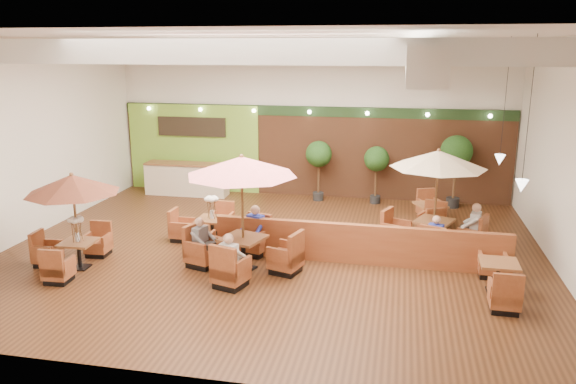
% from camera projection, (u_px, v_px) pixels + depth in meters
% --- Properties ---
extents(room, '(14.04, 14.00, 5.52)m').
position_uv_depth(room, '(291.00, 109.00, 15.05)').
color(room, '#381E0F').
rests_on(room, ground).
extents(service_counter, '(3.00, 0.75, 1.18)m').
position_uv_depth(service_counter, '(187.00, 179.00, 20.40)').
color(service_counter, beige).
rests_on(service_counter, ground).
extents(booth_divider, '(7.28, 0.27, 1.01)m').
position_uv_depth(booth_divider, '(358.00, 244.00, 13.88)').
color(booth_divider, brown).
rests_on(booth_divider, ground).
extents(table_0, '(2.27, 2.34, 2.39)m').
position_uv_depth(table_0, '(72.00, 200.00, 13.28)').
color(table_0, brown).
rests_on(table_0, ground).
extents(table_1, '(2.93, 2.93, 2.84)m').
position_uv_depth(table_1, '(242.00, 193.00, 13.14)').
color(table_1, brown).
rests_on(table_1, ground).
extents(table_2, '(2.83, 2.83, 2.71)m').
position_uv_depth(table_2, '(437.00, 181.00, 14.62)').
color(table_2, brown).
rests_on(table_2, ground).
extents(table_3, '(1.59, 2.37, 1.48)m').
position_uv_depth(table_3, '(205.00, 227.00, 15.42)').
color(table_3, brown).
rests_on(table_3, ground).
extents(table_4, '(0.83, 2.42, 0.91)m').
position_uv_depth(table_4, '(498.00, 278.00, 12.24)').
color(table_4, brown).
rests_on(table_4, ground).
extents(table_5, '(1.08, 2.61, 0.91)m').
position_uv_depth(table_5, '(430.00, 216.00, 16.75)').
color(table_5, brown).
rests_on(table_5, ground).
extents(topiary_0, '(0.91, 0.91, 2.11)m').
position_uv_depth(topiary_0, '(319.00, 156.00, 19.41)').
color(topiary_0, black).
rests_on(topiary_0, ground).
extents(topiary_1, '(0.86, 0.86, 1.99)m').
position_uv_depth(topiary_1, '(377.00, 161.00, 19.05)').
color(topiary_1, black).
rests_on(topiary_1, ground).
extents(topiary_2, '(1.05, 1.05, 2.44)m').
position_uv_depth(topiary_2, '(456.00, 154.00, 18.46)').
color(topiary_2, black).
rests_on(topiary_2, ground).
extents(diner_0, '(0.44, 0.38, 0.81)m').
position_uv_depth(diner_0, '(230.00, 255.00, 12.44)').
color(diner_0, silver).
rests_on(diner_0, ground).
extents(diner_1, '(0.47, 0.43, 0.85)m').
position_uv_depth(diner_1, '(254.00, 226.00, 14.41)').
color(diner_1, '#2939B2').
rests_on(diner_1, ground).
extents(diner_2, '(0.39, 0.43, 0.78)m').
position_uv_depth(diner_2, '(202.00, 237.00, 13.63)').
color(diner_2, slate).
rests_on(diner_2, ground).
extents(diner_3, '(0.41, 0.37, 0.75)m').
position_uv_depth(diner_3, '(436.00, 233.00, 13.96)').
color(diner_3, '#2939B2').
rests_on(diner_3, ground).
extents(diner_4, '(0.40, 0.45, 0.85)m').
position_uv_depth(diner_4, '(473.00, 222.00, 14.70)').
color(diner_4, silver).
rests_on(diner_4, ground).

